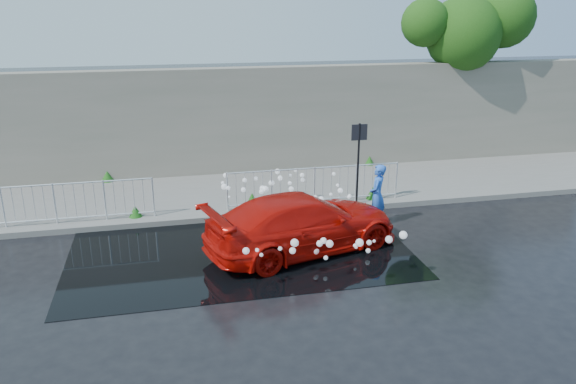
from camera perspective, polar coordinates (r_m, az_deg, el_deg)
The scene contains 13 objects.
ground at distance 12.74m, azimuth -6.58°, elevation -7.82°, with size 90.00×90.00×0.00m, color black.
pavement at distance 17.33m, azimuth -8.40°, elevation -0.33°, with size 30.00×4.00×0.15m, color #63635E.
curb at distance 15.45m, azimuth -7.81°, elevation -2.67°, with size 30.00×0.25×0.16m, color #63635E.
retaining_wall at distance 18.97m, azimuth -9.19°, elevation 7.02°, with size 30.00×0.60×3.50m, color #6A6759.
puddle at distance 13.69m, azimuth -4.95°, elevation -5.79°, with size 8.00×5.00×0.01m, color black.
sign_post at distance 15.88m, azimuth 7.19°, elevation 4.19°, with size 0.45×0.06×2.50m.
tree at distance 21.70m, azimuth 18.13°, elevation 15.55°, with size 4.96×2.67×6.32m.
railing_left at distance 15.80m, azimuth -22.63°, elevation -0.97°, with size 5.05×0.05×1.10m.
railing_right at distance 16.04m, azimuth 2.70°, elevation 0.78°, with size 5.05×0.05×1.10m.
weeds at distance 16.70m, azimuth -8.29°, elevation -0.12°, with size 12.17×3.93×0.44m.
water_spray at distance 14.04m, azimuth 0.83°, elevation -1.87°, with size 3.63×5.54×1.04m.
red_car at distance 13.36m, azimuth 1.51°, elevation -3.17°, with size 1.93×4.76×1.38m, color #BB0E07.
person at distance 15.01m, azimuth 9.05°, elevation -0.32°, with size 0.61×0.40×1.67m, color blue.
Camera 1 is at (-1.04, -11.37, 5.66)m, focal length 35.00 mm.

